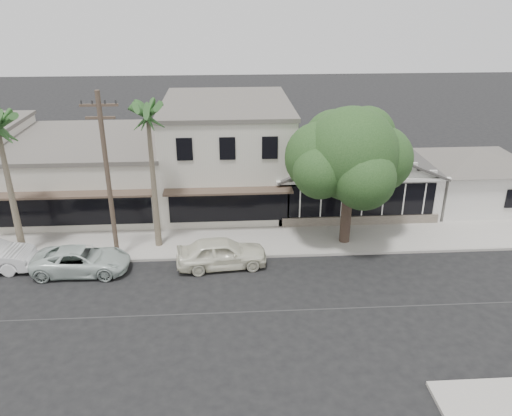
{
  "coord_description": "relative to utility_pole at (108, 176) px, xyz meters",
  "views": [
    {
      "loc": [
        -3.09,
        -18.63,
        13.19
      ],
      "look_at": [
        -1.54,
        6.0,
        2.47
      ],
      "focal_mm": 35.0,
      "sensor_mm": 36.0,
      "label": 1
    }
  ],
  "objects": [
    {
      "name": "sidewalk_north",
      "position": [
        1.0,
        1.55,
        -4.71
      ],
      "size": [
        90.0,
        3.5,
        0.15
      ],
      "primitive_type": "cube",
      "color": "#9E9991",
      "rests_on": "ground"
    },
    {
      "name": "car_2",
      "position": [
        -1.55,
        -1.16,
        -4.12
      ],
      "size": [
        4.88,
        2.34,
        1.34
      ],
      "primitive_type": "imported",
      "rotation": [
        0.0,
        0.0,
        1.55
      ],
      "color": "silver",
      "rests_on": "ground"
    },
    {
      "name": "row_building_near",
      "position": [
        6.0,
        8.3,
        -1.54
      ],
      "size": [
        8.0,
        10.0,
        6.5
      ],
      "primitive_type": "cube",
      "color": "beige",
      "rests_on": "ground"
    },
    {
      "name": "utility_pole",
      "position": [
        0.0,
        0.0,
        0.0
      ],
      "size": [
        1.8,
        0.24,
        9.0
      ],
      "color": "brown",
      "rests_on": "ground"
    },
    {
      "name": "row_building_midnear",
      "position": [
        -3.0,
        8.3,
        -2.69
      ],
      "size": [
        10.0,
        10.0,
        4.2
      ],
      "primitive_type": "cube",
      "color": "beige",
      "rests_on": "ground"
    },
    {
      "name": "side_cottage",
      "position": [
        22.2,
        6.3,
        -3.29
      ],
      "size": [
        6.0,
        6.0,
        3.0
      ],
      "primitive_type": "cube",
      "color": "white",
      "rests_on": "ground"
    },
    {
      "name": "corner_shop",
      "position": [
        14.0,
        7.27,
        -2.17
      ],
      "size": [
        10.4,
        8.6,
        5.1
      ],
      "color": "white",
      "rests_on": "ground"
    },
    {
      "name": "car_0",
      "position": [
        5.56,
        -1.03,
        -4.0
      ],
      "size": [
        4.82,
        2.32,
        1.59
      ],
      "primitive_type": "imported",
      "rotation": [
        0.0,
        0.0,
        1.67
      ],
      "color": "silver",
      "rests_on": "ground"
    },
    {
      "name": "ground",
      "position": [
        9.0,
        -5.2,
        -4.79
      ],
      "size": [
        140.0,
        140.0,
        0.0
      ],
      "primitive_type": "plane",
      "color": "black",
      "rests_on": "ground"
    },
    {
      "name": "palm_east",
      "position": [
        2.03,
        1.31,
        2.66
      ],
      "size": [
        2.68,
        2.68,
        8.65
      ],
      "color": "#726651",
      "rests_on": "ground"
    },
    {
      "name": "shade_tree",
      "position": [
        12.46,
        1.38,
        0.36
      ],
      "size": [
        7.05,
        6.38,
        7.82
      ],
      "rotation": [
        0.0,
        0.0,
        -0.26
      ],
      "color": "#45352A",
      "rests_on": "ground"
    }
  ]
}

